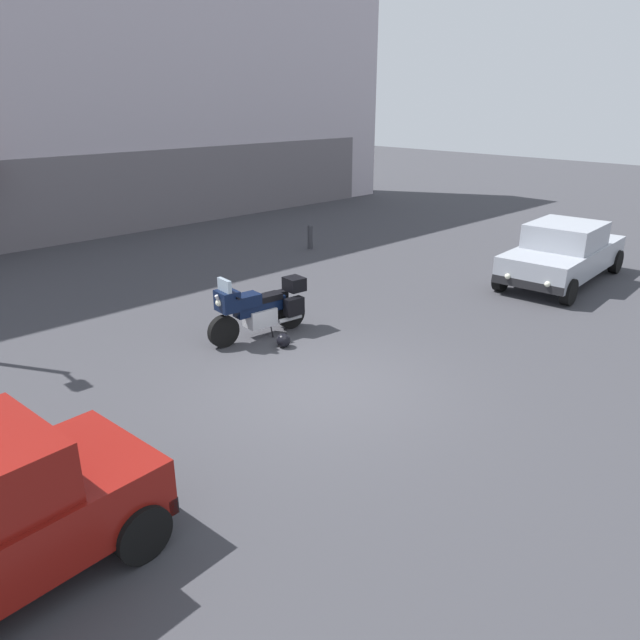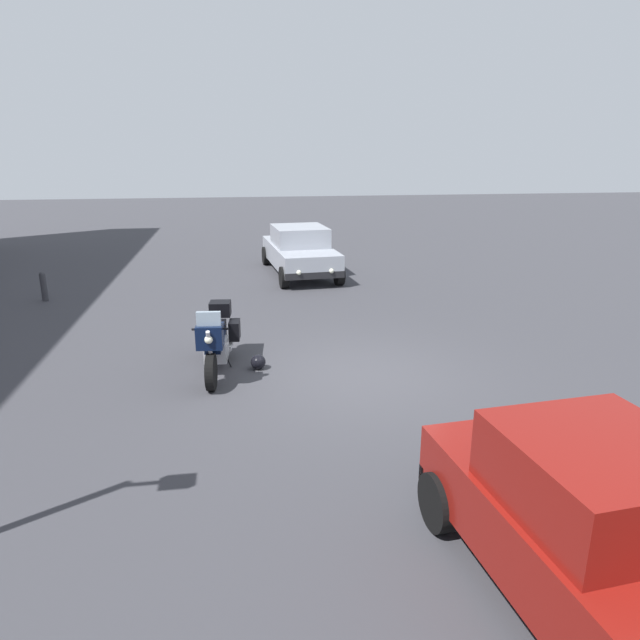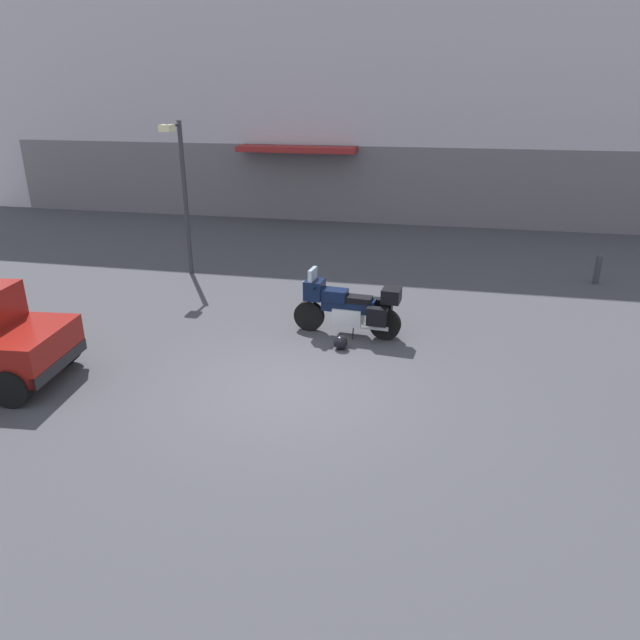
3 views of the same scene
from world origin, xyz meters
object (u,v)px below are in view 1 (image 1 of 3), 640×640
at_px(helmet, 284,340).
at_px(bollard_curbside, 310,236).
at_px(motorcycle, 260,308).
at_px(car_sedan_far, 563,252).

xyz_separation_m(helmet, bollard_curbside, (5.82, 5.46, 0.29)).
height_order(motorcycle, helmet, motorcycle).
bearing_deg(motorcycle, helmet, 92.81).
xyz_separation_m(motorcycle, bollard_curbside, (5.79, 4.72, -0.19)).
height_order(car_sedan_far, bollard_curbside, car_sedan_far).
relative_size(car_sedan_far, bollard_curbside, 5.82).
distance_m(motorcycle, bollard_curbside, 7.47).
bearing_deg(helmet, motorcycle, 87.64).
xyz_separation_m(helmet, car_sedan_far, (8.15, -1.73, 0.64)).
bearing_deg(car_sedan_far, helmet, -16.99).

